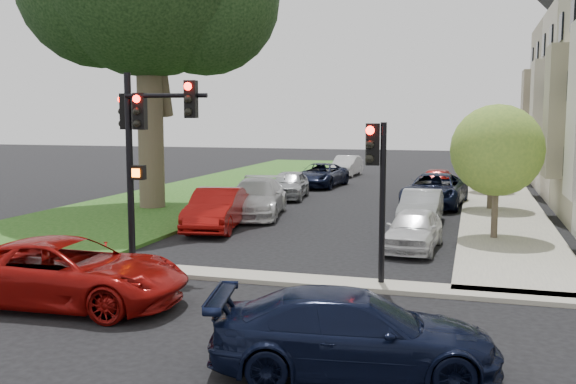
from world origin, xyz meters
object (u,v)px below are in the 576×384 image
(small_tree_a, at_px, (497,150))
(car_parked_7, at_px, (289,185))
(car_parked_9, at_px, (346,166))
(traffic_signal_secondary, at_px, (377,173))
(car_cross_far, at_px, (354,333))
(traffic_signal_main, at_px, (143,135))
(car_parked_5, at_px, (217,209))
(small_tree_b, at_px, (492,141))
(car_parked_3, at_px, (436,181))
(car_parked_1, at_px, (421,208))
(car_parked_0, at_px, (413,229))
(small_tree_c, at_px, (488,149))
(car_cross_near, at_px, (68,272))
(car_parked_2, at_px, (435,190))
(car_parked_8, at_px, (320,175))
(car_parked_6, at_px, (256,198))

(small_tree_a, distance_m, car_parked_7, 13.82)
(car_parked_9, bearing_deg, traffic_signal_secondary, -74.64)
(car_cross_far, bearing_deg, car_parked_7, 7.30)
(traffic_signal_main, distance_m, car_parked_5, 7.16)
(small_tree_a, relative_size, small_tree_b, 0.99)
(car_cross_far, bearing_deg, traffic_signal_main, 39.24)
(car_parked_3, bearing_deg, small_tree_b, -61.11)
(car_parked_1, bearing_deg, car_parked_3, 91.40)
(car_parked_0, distance_m, car_parked_7, 13.72)
(small_tree_c, distance_m, car_cross_near, 26.92)
(car_cross_near, relative_size, car_parked_9, 1.24)
(small_tree_b, xyz_separation_m, car_parked_2, (-2.51, 0.80, -2.40))
(car_parked_3, xyz_separation_m, car_parked_7, (-7.30, -4.60, 0.04))
(traffic_signal_main, distance_m, car_parked_7, 16.58)
(car_cross_near, distance_m, car_parked_5, 10.12)
(small_tree_a, bearing_deg, car_parked_7, 137.67)
(traffic_signal_main, bearing_deg, car_parked_8, 90.56)
(car_cross_near, xyz_separation_m, car_parked_3, (6.82, 24.52, -0.06))
(small_tree_c, xyz_separation_m, traffic_signal_secondary, (-3.06, -21.51, 0.41))
(car_parked_1, xyz_separation_m, car_parked_6, (-7.04, 0.38, 0.11))
(car_parked_9, bearing_deg, car_cross_far, -75.83)
(traffic_signal_main, bearing_deg, car_parked_6, 91.05)
(car_parked_5, bearing_deg, car_parked_2, 40.06)
(small_tree_a, height_order, car_parked_2, small_tree_a)
(small_tree_b, relative_size, car_parked_8, 0.93)
(small_tree_c, distance_m, car_parked_8, 9.98)
(car_cross_far, relative_size, car_parked_6, 0.87)
(traffic_signal_main, height_order, car_cross_far, traffic_signal_main)
(car_cross_near, height_order, car_parked_3, car_cross_near)
(car_parked_2, relative_size, car_parked_6, 1.03)
(car_parked_0, bearing_deg, small_tree_c, 85.01)
(traffic_signal_secondary, xyz_separation_m, car_parked_2, (0.56, 15.34, -2.11))
(car_parked_6, height_order, car_parked_7, car_parked_6)
(small_tree_a, distance_m, car_cross_far, 13.32)
(car_parked_1, relative_size, car_parked_9, 0.95)
(car_parked_3, bearing_deg, traffic_signal_secondary, -85.30)
(car_parked_2, xyz_separation_m, car_parked_6, (-7.24, -5.24, 0.01))
(car_parked_1, distance_m, car_parked_3, 11.21)
(small_tree_a, xyz_separation_m, car_parked_9, (-9.64, 22.74, -2.42))
(car_cross_far, distance_m, car_parked_8, 28.87)
(car_parked_2, height_order, car_parked_6, car_parked_6)
(car_parked_0, height_order, car_parked_3, car_parked_3)
(car_cross_far, distance_m, car_parked_7, 23.23)
(car_parked_2, relative_size, car_parked_8, 1.10)
(car_parked_3, relative_size, car_parked_9, 0.93)
(car_parked_3, bearing_deg, car_cross_far, -84.10)
(car_parked_8, bearing_deg, small_tree_b, -33.18)
(car_cross_near, relative_size, car_parked_2, 0.97)
(car_parked_0, xyz_separation_m, car_parked_6, (-7.19, 5.25, 0.13))
(small_tree_b, relative_size, car_parked_6, 0.87)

